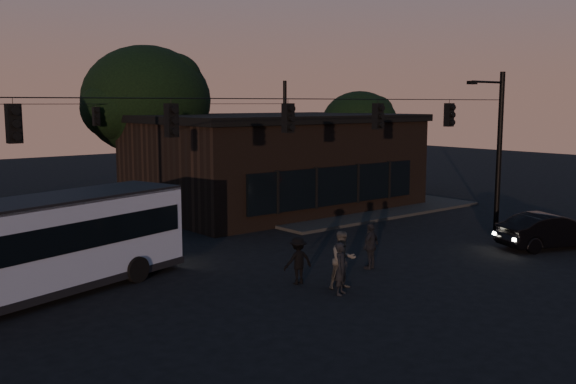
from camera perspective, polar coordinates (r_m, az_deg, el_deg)
ground at (r=20.03m, az=7.43°, el=-9.76°), size 120.00×120.00×0.00m
sidewalk_far_right at (r=37.94m, az=4.31°, el=-1.17°), size 14.00×10.00×0.15m
building at (r=37.12m, az=-1.11°, el=2.75°), size 15.40×10.41×5.40m
tree_behind at (r=39.31m, az=-12.48°, el=7.94°), size 7.60×7.60×9.43m
tree_right at (r=44.56m, az=6.37°, el=6.05°), size 5.20×5.20×6.86m
signal_rig_near at (r=22.05m, az=0.00°, el=3.73°), size 26.24×0.30×7.50m
signal_rig_far at (r=35.85m, az=-16.61°, el=4.63°), size 26.24×0.30×7.50m
bus at (r=21.27m, az=-22.23°, el=-4.39°), size 11.32×5.43×3.11m
car at (r=29.08m, az=22.30°, el=-3.22°), size 4.75×3.11×1.48m
pedestrian_a at (r=20.56m, az=4.76°, el=-6.80°), size 0.73×0.64×1.69m
pedestrian_b at (r=21.19m, az=4.90°, el=-6.04°), size 1.10×0.96×1.92m
pedestrian_c at (r=23.80m, az=7.37°, el=-4.77°), size 1.08×0.66×1.71m
pedestrian_d at (r=21.69m, az=0.89°, el=-6.11°), size 1.12×0.76×1.61m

